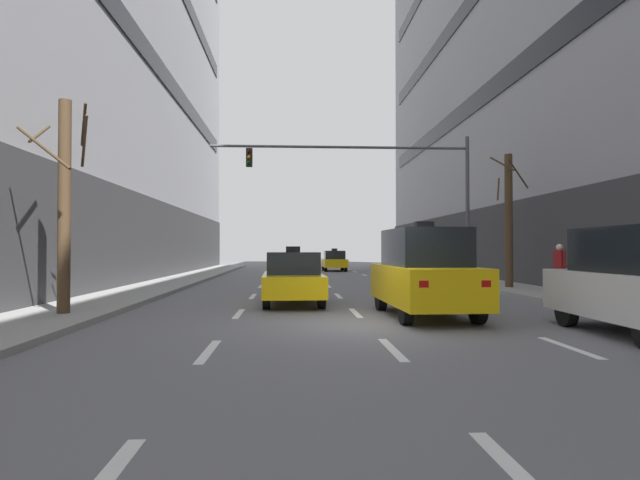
% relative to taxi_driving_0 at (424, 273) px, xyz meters
% --- Properties ---
extents(ground_plane, '(120.00, 120.00, 0.00)m').
position_rel_taxi_driving_0_xyz_m(ground_plane, '(-1.63, -1.18, -1.09)').
color(ground_plane, slate).
extents(sidewalk_left, '(2.68, 80.00, 0.14)m').
position_rel_taxi_driving_0_xyz_m(sidewalk_left, '(-9.10, -1.18, -1.02)').
color(sidewalk_left, gray).
rests_on(sidewalk_left, ground).
extents(lane_stripe_l1_s3, '(0.16, 2.00, 0.01)m').
position_rel_taxi_driving_0_xyz_m(lane_stripe_l1_s3, '(-4.69, -4.18, -1.09)').
color(lane_stripe_l1_s3, silver).
rests_on(lane_stripe_l1_s3, ground).
extents(lane_stripe_l1_s4, '(0.16, 2.00, 0.01)m').
position_rel_taxi_driving_0_xyz_m(lane_stripe_l1_s4, '(-4.69, 0.82, -1.09)').
color(lane_stripe_l1_s4, silver).
rests_on(lane_stripe_l1_s4, ground).
extents(lane_stripe_l1_s5, '(0.16, 2.00, 0.01)m').
position_rel_taxi_driving_0_xyz_m(lane_stripe_l1_s5, '(-4.69, 5.82, -1.09)').
color(lane_stripe_l1_s5, silver).
rests_on(lane_stripe_l1_s5, ground).
extents(lane_stripe_l1_s6, '(0.16, 2.00, 0.01)m').
position_rel_taxi_driving_0_xyz_m(lane_stripe_l1_s6, '(-4.69, 10.82, -1.09)').
color(lane_stripe_l1_s6, silver).
rests_on(lane_stripe_l1_s6, ground).
extents(lane_stripe_l1_s7, '(0.16, 2.00, 0.01)m').
position_rel_taxi_driving_0_xyz_m(lane_stripe_l1_s7, '(-4.69, 15.82, -1.09)').
color(lane_stripe_l1_s7, silver).
rests_on(lane_stripe_l1_s7, ground).
extents(lane_stripe_l1_s8, '(0.16, 2.00, 0.01)m').
position_rel_taxi_driving_0_xyz_m(lane_stripe_l1_s8, '(-4.69, 20.82, -1.09)').
color(lane_stripe_l1_s8, silver).
rests_on(lane_stripe_l1_s8, ground).
extents(lane_stripe_l1_s9, '(0.16, 2.00, 0.01)m').
position_rel_taxi_driving_0_xyz_m(lane_stripe_l1_s9, '(-4.69, 25.82, -1.09)').
color(lane_stripe_l1_s9, silver).
rests_on(lane_stripe_l1_s9, ground).
extents(lane_stripe_l1_s10, '(0.16, 2.00, 0.01)m').
position_rel_taxi_driving_0_xyz_m(lane_stripe_l1_s10, '(-4.69, 30.82, -1.09)').
color(lane_stripe_l1_s10, silver).
rests_on(lane_stripe_l1_s10, ground).
extents(lane_stripe_l2_s3, '(0.16, 2.00, 0.01)m').
position_rel_taxi_driving_0_xyz_m(lane_stripe_l2_s3, '(-1.63, -4.18, -1.09)').
color(lane_stripe_l2_s3, silver).
rests_on(lane_stripe_l2_s3, ground).
extents(lane_stripe_l2_s4, '(0.16, 2.00, 0.01)m').
position_rel_taxi_driving_0_xyz_m(lane_stripe_l2_s4, '(-1.63, 0.82, -1.09)').
color(lane_stripe_l2_s4, silver).
rests_on(lane_stripe_l2_s4, ground).
extents(lane_stripe_l2_s5, '(0.16, 2.00, 0.01)m').
position_rel_taxi_driving_0_xyz_m(lane_stripe_l2_s5, '(-1.63, 5.82, -1.09)').
color(lane_stripe_l2_s5, silver).
rests_on(lane_stripe_l2_s5, ground).
extents(lane_stripe_l2_s6, '(0.16, 2.00, 0.01)m').
position_rel_taxi_driving_0_xyz_m(lane_stripe_l2_s6, '(-1.63, 10.82, -1.09)').
color(lane_stripe_l2_s6, silver).
rests_on(lane_stripe_l2_s6, ground).
extents(lane_stripe_l2_s7, '(0.16, 2.00, 0.01)m').
position_rel_taxi_driving_0_xyz_m(lane_stripe_l2_s7, '(-1.63, 15.82, -1.09)').
color(lane_stripe_l2_s7, silver).
rests_on(lane_stripe_l2_s7, ground).
extents(lane_stripe_l2_s8, '(0.16, 2.00, 0.01)m').
position_rel_taxi_driving_0_xyz_m(lane_stripe_l2_s8, '(-1.63, 20.82, -1.09)').
color(lane_stripe_l2_s8, silver).
rests_on(lane_stripe_l2_s8, ground).
extents(lane_stripe_l2_s9, '(0.16, 2.00, 0.01)m').
position_rel_taxi_driving_0_xyz_m(lane_stripe_l2_s9, '(-1.63, 25.82, -1.09)').
color(lane_stripe_l2_s9, silver).
rests_on(lane_stripe_l2_s9, ground).
extents(lane_stripe_l2_s10, '(0.16, 2.00, 0.01)m').
position_rel_taxi_driving_0_xyz_m(lane_stripe_l2_s10, '(-1.63, 30.82, -1.09)').
color(lane_stripe_l2_s10, silver).
rests_on(lane_stripe_l2_s10, ground).
extents(lane_stripe_l3_s3, '(0.16, 2.00, 0.01)m').
position_rel_taxi_driving_0_xyz_m(lane_stripe_l3_s3, '(1.43, -4.18, -1.09)').
color(lane_stripe_l3_s3, silver).
rests_on(lane_stripe_l3_s3, ground).
extents(lane_stripe_l3_s4, '(0.16, 2.00, 0.01)m').
position_rel_taxi_driving_0_xyz_m(lane_stripe_l3_s4, '(1.43, 0.82, -1.09)').
color(lane_stripe_l3_s4, silver).
rests_on(lane_stripe_l3_s4, ground).
extents(lane_stripe_l3_s5, '(0.16, 2.00, 0.01)m').
position_rel_taxi_driving_0_xyz_m(lane_stripe_l3_s5, '(1.43, 5.82, -1.09)').
color(lane_stripe_l3_s5, silver).
rests_on(lane_stripe_l3_s5, ground).
extents(lane_stripe_l3_s6, '(0.16, 2.00, 0.01)m').
position_rel_taxi_driving_0_xyz_m(lane_stripe_l3_s6, '(1.43, 10.82, -1.09)').
color(lane_stripe_l3_s6, silver).
rests_on(lane_stripe_l3_s6, ground).
extents(lane_stripe_l3_s7, '(0.16, 2.00, 0.01)m').
position_rel_taxi_driving_0_xyz_m(lane_stripe_l3_s7, '(1.43, 15.82, -1.09)').
color(lane_stripe_l3_s7, silver).
rests_on(lane_stripe_l3_s7, ground).
extents(lane_stripe_l3_s8, '(0.16, 2.00, 0.01)m').
position_rel_taxi_driving_0_xyz_m(lane_stripe_l3_s8, '(1.43, 20.82, -1.09)').
color(lane_stripe_l3_s8, silver).
rests_on(lane_stripe_l3_s8, ground).
extents(lane_stripe_l3_s9, '(0.16, 2.00, 0.01)m').
position_rel_taxi_driving_0_xyz_m(lane_stripe_l3_s9, '(1.43, 25.82, -1.09)').
color(lane_stripe_l3_s9, silver).
rests_on(lane_stripe_l3_s9, ground).
extents(lane_stripe_l3_s10, '(0.16, 2.00, 0.01)m').
position_rel_taxi_driving_0_xyz_m(lane_stripe_l3_s10, '(1.43, 30.82, -1.09)').
color(lane_stripe_l3_s10, silver).
rests_on(lane_stripe_l3_s10, ground).
extents(taxi_driving_0, '(2.02, 4.58, 2.38)m').
position_rel_taxi_driving_0_xyz_m(taxi_driving_0, '(0.00, 0.00, 0.00)').
color(taxi_driving_0, black).
rests_on(taxi_driving_0, ground).
extents(taxi_driving_1, '(1.77, 4.18, 1.73)m').
position_rel_taxi_driving_0_xyz_m(taxi_driving_1, '(0.01, 27.27, -0.32)').
color(taxi_driving_1, black).
rests_on(taxi_driving_1, ground).
extents(taxi_driving_2, '(1.88, 4.29, 1.77)m').
position_rel_taxi_driving_0_xyz_m(taxi_driving_2, '(-3.28, 3.06, -0.31)').
color(taxi_driving_2, black).
rests_on(taxi_driving_2, ground).
extents(traffic_signal_0, '(12.01, 0.35, 6.81)m').
position_rel_taxi_driving_0_xyz_m(traffic_signal_0, '(1.13, 10.97, 3.86)').
color(traffic_signal_0, '#4C4C51').
rests_on(traffic_signal_0, sidewalk_right).
extents(street_tree_0, '(1.48, 1.33, 5.44)m').
position_rel_taxi_driving_0_xyz_m(street_tree_0, '(5.56, 7.94, 1.83)').
color(street_tree_0, '#4C3823').
rests_on(street_tree_0, sidewalk_right).
extents(street_tree_2, '(1.53, 1.53, 5.18)m').
position_rel_taxi_driving_0_xyz_m(street_tree_2, '(-8.83, 0.04, 1.73)').
color(street_tree_2, '#4C3823').
rests_on(street_tree_2, sidewalk_left).
extents(pedestrian_0, '(0.30, 0.51, 1.72)m').
position_rel_taxi_driving_0_xyz_m(pedestrian_0, '(5.96, 4.68, 0.05)').
color(pedestrian_0, brown).
rests_on(pedestrian_0, sidewalk_right).
extents(pedestrian_1, '(0.37, 0.43, 1.72)m').
position_rel_taxi_driving_0_xyz_m(pedestrian_1, '(6.39, 2.83, 0.05)').
color(pedestrian_1, brown).
rests_on(pedestrian_1, sidewalk_right).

